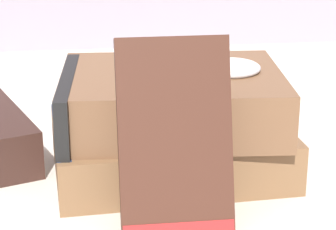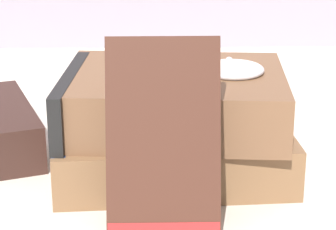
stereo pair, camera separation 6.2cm
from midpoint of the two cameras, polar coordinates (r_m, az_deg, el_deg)
ground_plane at (r=0.68m, az=-0.05°, el=-4.62°), size 3.00×3.00×0.00m
book_flat_bottom at (r=0.67m, az=2.47°, el=-2.68°), size 0.23×0.17×0.05m
book_flat_top at (r=0.65m, az=2.74°, el=1.11°), size 0.21×0.17×0.05m
book_leaning_front at (r=0.55m, az=2.81°, el=-2.41°), size 0.09×0.06×0.15m
pocket_watch at (r=0.66m, az=7.96°, el=3.74°), size 0.06×0.06×0.01m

